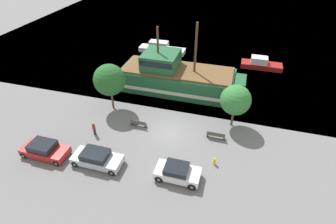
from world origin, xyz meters
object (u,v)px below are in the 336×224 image
object	(u,v)px
bench_promenade_west	(216,135)
pedestrian_walking_near	(94,129)
bench_promenade_east	(138,123)
pirate_ship	(176,77)
parked_car_curb_front	(97,158)
fire_hydrant	(215,161)
moored_boat_outer	(161,48)
moored_boat_dockside	(261,64)
parked_car_curb_mid	(44,149)
parked_car_curb_rear	(177,172)

from	to	relation	value
bench_promenade_west	pedestrian_walking_near	size ratio (longest dim) A/B	1.20
bench_promenade_east	pirate_ship	bearing A→B (deg)	77.60
parked_car_curb_front	fire_hydrant	world-z (taller)	parked_car_curb_front
fire_hydrant	bench_promenade_west	bearing A→B (deg)	95.76
moored_boat_outer	moored_boat_dockside	bearing A→B (deg)	-5.39
parked_car_curb_mid	parked_car_curb_front	bearing A→B (deg)	3.88
parked_car_curb_mid	pedestrian_walking_near	world-z (taller)	pedestrian_walking_near
bench_promenade_east	bench_promenade_west	world-z (taller)	same
parked_car_curb_rear	pirate_ship	bearing A→B (deg)	105.03
parked_car_curb_front	parked_car_curb_rear	xyz separation A→B (m)	(7.45, 0.41, 0.01)
pirate_ship	parked_car_curb_mid	world-z (taller)	pirate_ship
parked_car_curb_mid	parked_car_curb_rear	world-z (taller)	parked_car_curb_mid
moored_boat_outer	parked_car_curb_front	distance (m)	26.23
parked_car_curb_mid	parked_car_curb_rear	xyz separation A→B (m)	(12.73, 0.76, -0.00)
parked_car_curb_front	parked_car_curb_mid	distance (m)	5.30
bench_promenade_east	pedestrian_walking_near	world-z (taller)	pedestrian_walking_near
moored_boat_outer	bench_promenade_west	distance (m)	23.01
fire_hydrant	pirate_ship	bearing A→B (deg)	119.43
bench_promenade_east	pedestrian_walking_near	bearing A→B (deg)	-147.65
bench_promenade_east	pedestrian_walking_near	xyz separation A→B (m)	(-3.92, -2.48, 0.33)
bench_promenade_east	bench_promenade_west	size ratio (longest dim) A/B	0.93
pirate_ship	parked_car_curb_mid	size ratio (longest dim) A/B	3.57
moored_boat_dockside	pedestrian_walking_near	distance (m)	26.75
bench_promenade_east	parked_car_curb_rear	bearing A→B (deg)	-44.58
parked_car_curb_front	moored_boat_dockside	bearing A→B (deg)	59.78
parked_car_curb_front	parked_car_curb_mid	bearing A→B (deg)	-176.12
parked_car_curb_rear	bench_promenade_east	distance (m)	8.16
parked_car_curb_rear	bench_promenade_east	xyz separation A→B (m)	(-5.81, 5.73, -0.29)
bench_promenade_west	pedestrian_walking_near	bearing A→B (deg)	-166.94
parked_car_curb_mid	bench_promenade_west	size ratio (longest dim) A/B	2.39
pirate_ship	parked_car_curb_front	bearing A→B (deg)	-103.45
parked_car_curb_rear	bench_promenade_east	size ratio (longest dim) A/B	2.25
pirate_ship	bench_promenade_west	distance (m)	10.65
bench_promenade_west	moored_boat_dockside	bearing A→B (deg)	76.42
parked_car_curb_mid	fire_hydrant	distance (m)	15.95
moored_boat_dockside	parked_car_curb_rear	xyz separation A→B (m)	(-6.89, -24.21, 0.11)
pirate_ship	pedestrian_walking_near	bearing A→B (deg)	-117.48
pirate_ship	pedestrian_walking_near	xyz separation A→B (m)	(-5.84, -11.23, -1.06)
parked_car_curb_rear	pedestrian_walking_near	distance (m)	10.26
bench_promenade_east	moored_boat_outer	bearing A→B (deg)	100.26
parked_car_curb_mid	pedestrian_walking_near	bearing A→B (deg)	53.19
moored_boat_dockside	pedestrian_walking_near	xyz separation A→B (m)	(-16.62, -20.96, 0.16)
parked_car_curb_rear	pedestrian_walking_near	bearing A→B (deg)	161.55
pirate_ship	moored_boat_dockside	size ratio (longest dim) A/B	2.63
parked_car_curb_rear	fire_hydrant	xyz separation A→B (m)	(2.88, 2.49, -0.31)
moored_boat_outer	fire_hydrant	bearing A→B (deg)	-62.11
pirate_ship	fire_hydrant	bearing A→B (deg)	-60.57
fire_hydrant	bench_promenade_east	size ratio (longest dim) A/B	0.45
pirate_ship	moored_boat_dockside	distance (m)	14.57
bench_promenade_west	bench_promenade_east	bearing A→B (deg)	-177.53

